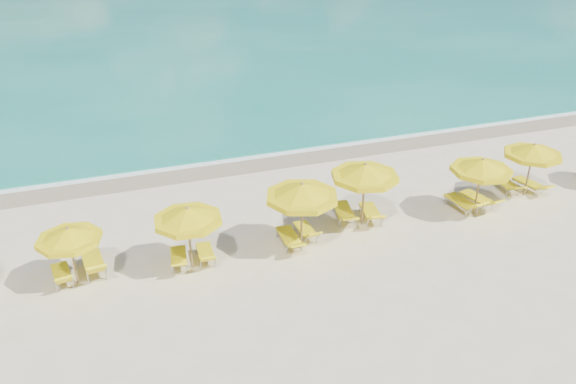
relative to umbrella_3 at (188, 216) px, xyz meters
name	(u,v)px	position (x,y,z in m)	size (l,w,h in m)	color
ground_plane	(302,238)	(4.17, 0.51, -1.99)	(120.00, 120.00, 0.00)	beige
ocean	(146,21)	(4.17, 48.51, -1.99)	(120.00, 80.00, 0.30)	#167E68
wet_sand_band	(247,162)	(4.17, 7.91, -1.99)	(120.00, 2.60, 0.01)	tan
foam_line	(243,156)	(4.17, 8.71, -1.99)	(120.00, 1.20, 0.03)	white
whitecap_near	(106,114)	(-1.83, 17.51, -1.99)	(14.00, 0.36, 0.05)	white
whitecap_far	(288,67)	(12.17, 24.51, -1.99)	(18.00, 0.30, 0.05)	white
umbrella_2	(69,236)	(-3.68, 0.37, -0.21)	(2.37, 2.37, 2.08)	#98794C
umbrella_3	(188,216)	(0.00, 0.00, 0.00)	(2.86, 2.86, 2.33)	#98794C
umbrella_4	(302,192)	(3.93, -0.09, 0.24)	(2.69, 2.69, 2.61)	#98794C
umbrella_5	(365,172)	(6.72, 0.70, 0.22)	(2.85, 2.85, 2.59)	#98794C
umbrella_6	(482,167)	(11.35, -0.02, 0.06)	(2.82, 2.82, 2.40)	#98794C
umbrella_7	(533,151)	(14.32, 0.60, 0.04)	(2.87, 2.87, 2.38)	#98794C
lounger_2_left	(62,277)	(-4.13, 0.54, -1.78)	(0.77, 1.65, 0.78)	#A5A8AD
lounger_2_right	(94,266)	(-3.13, 0.78, -1.75)	(0.84, 1.94, 0.91)	#A5A8AD
lounger_3_left	(179,260)	(-0.40, 0.25, -1.79)	(0.74, 1.70, 0.69)	#A5A8AD
lounger_3_right	(206,256)	(0.52, 0.22, -1.79)	(0.63, 1.60, 0.74)	#A5A8AD
lounger_4_left	(289,240)	(3.57, 0.19, -1.77)	(0.66, 1.88, 0.69)	#A5A8AD
lounger_4_right	(306,233)	(4.33, 0.49, -1.79)	(0.57, 1.59, 0.73)	#A5A8AD
lounger_5_left	(344,214)	(6.20, 1.25, -1.75)	(1.02, 2.07, 0.74)	#A5A8AD
lounger_5_right	(371,215)	(7.19, 0.88, -1.76)	(0.95, 1.90, 0.79)	#A5A8AD
lounger_6_left	(462,205)	(11.00, 0.36, -1.75)	(0.83, 1.95, 0.86)	#A5A8AD
lounger_6_right	(477,201)	(11.82, 0.45, -1.76)	(0.92, 1.93, 0.76)	#A5A8AD
lounger_7_left	(506,187)	(13.82, 1.20, -1.77)	(0.86, 1.90, 0.73)	#A5A8AD
lounger_7_right	(529,186)	(14.80, 0.93, -1.78)	(0.84, 1.82, 0.65)	#A5A8AD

